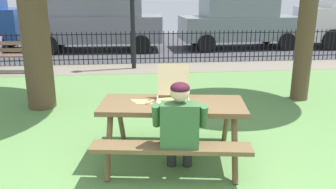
{
  "coord_description": "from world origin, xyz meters",
  "views": [
    {
      "loc": [
        -0.44,
        -3.13,
        2.13
      ],
      "look_at": [
        0.02,
        1.48,
        0.75
      ],
      "focal_mm": 37.74,
      "sensor_mm": 36.0,
      "label": 1
    }
  ],
  "objects_px": {
    "park_bench_left": "(2,57)",
    "adult_at_table": "(180,126)",
    "picnic_table_foreground": "(172,116)",
    "pizza_box_open": "(173,95)",
    "parked_car_center": "(97,20)",
    "pizza_slice_on_table": "(143,101)",
    "parked_car_right": "(239,21)"
  },
  "relations": [
    {
      "from": "adult_at_table",
      "to": "pizza_box_open",
      "type": "bearing_deg",
      "value": 90.92
    },
    {
      "from": "parked_car_center",
      "to": "parked_car_right",
      "type": "relative_size",
      "value": 1.04
    },
    {
      "from": "pizza_box_open",
      "to": "pizza_slice_on_table",
      "type": "xyz_separation_m",
      "value": [
        -0.38,
        0.02,
        -0.08
      ]
    },
    {
      "from": "park_bench_left",
      "to": "adult_at_table",
      "type": "bearing_deg",
      "value": -56.54
    },
    {
      "from": "pizza_slice_on_table",
      "to": "adult_at_table",
      "type": "distance_m",
      "value": 0.73
    },
    {
      "from": "picnic_table_foreground",
      "to": "pizza_box_open",
      "type": "bearing_deg",
      "value": 77.93
    },
    {
      "from": "parked_car_center",
      "to": "park_bench_left",
      "type": "bearing_deg",
      "value": -123.31
    },
    {
      "from": "pizza_slice_on_table",
      "to": "park_bench_left",
      "type": "relative_size",
      "value": 0.19
    },
    {
      "from": "parked_car_right",
      "to": "parked_car_center",
      "type": "bearing_deg",
      "value": 179.99
    },
    {
      "from": "pizza_box_open",
      "to": "adult_at_table",
      "type": "xyz_separation_m",
      "value": [
        0.01,
        -0.58,
        -0.2
      ]
    },
    {
      "from": "parked_car_center",
      "to": "picnic_table_foreground",
      "type": "bearing_deg",
      "value": -79.18
    },
    {
      "from": "park_bench_left",
      "to": "picnic_table_foreground",
      "type": "bearing_deg",
      "value": -54.33
    },
    {
      "from": "park_bench_left",
      "to": "parked_car_right",
      "type": "distance_m",
      "value": 8.23
    },
    {
      "from": "picnic_table_foreground",
      "to": "pizza_box_open",
      "type": "xyz_separation_m",
      "value": [
        0.02,
        0.07,
        0.26
      ]
    },
    {
      "from": "picnic_table_foreground",
      "to": "parked_car_center",
      "type": "relative_size",
      "value": 0.43
    },
    {
      "from": "picnic_table_foreground",
      "to": "parked_car_center",
      "type": "xyz_separation_m",
      "value": [
        -1.7,
        8.91,
        0.5
      ]
    },
    {
      "from": "pizza_box_open",
      "to": "adult_at_table",
      "type": "relative_size",
      "value": 0.45
    },
    {
      "from": "pizza_slice_on_table",
      "to": "adult_at_table",
      "type": "height_order",
      "value": "adult_at_table"
    },
    {
      "from": "pizza_slice_on_table",
      "to": "picnic_table_foreground",
      "type": "bearing_deg",
      "value": -14.04
    },
    {
      "from": "adult_at_table",
      "to": "parked_car_center",
      "type": "relative_size",
      "value": 0.26
    },
    {
      "from": "adult_at_table",
      "to": "parked_car_center",
      "type": "xyz_separation_m",
      "value": [
        -1.73,
        9.42,
        0.44
      ]
    },
    {
      "from": "pizza_box_open",
      "to": "picnic_table_foreground",
      "type": "bearing_deg",
      "value": -102.07
    },
    {
      "from": "pizza_box_open",
      "to": "pizza_slice_on_table",
      "type": "bearing_deg",
      "value": 176.91
    },
    {
      "from": "adult_at_table",
      "to": "pizza_slice_on_table",
      "type": "bearing_deg",
      "value": 122.91
    },
    {
      "from": "pizza_slice_on_table",
      "to": "parked_car_right",
      "type": "relative_size",
      "value": 0.07
    },
    {
      "from": "picnic_table_foreground",
      "to": "parked_car_right",
      "type": "height_order",
      "value": "parked_car_right"
    },
    {
      "from": "parked_car_center",
      "to": "pizza_box_open",
      "type": "bearing_deg",
      "value": -79.01
    },
    {
      "from": "picnic_table_foreground",
      "to": "pizza_slice_on_table",
      "type": "bearing_deg",
      "value": 165.96
    },
    {
      "from": "parked_car_right",
      "to": "park_bench_left",
      "type": "bearing_deg",
      "value": -155.44
    },
    {
      "from": "parked_car_right",
      "to": "adult_at_table",
      "type": "bearing_deg",
      "value": -110.37
    },
    {
      "from": "adult_at_table",
      "to": "park_bench_left",
      "type": "distance_m",
      "value": 7.21
    },
    {
      "from": "pizza_box_open",
      "to": "park_bench_left",
      "type": "distance_m",
      "value": 6.74
    }
  ]
}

